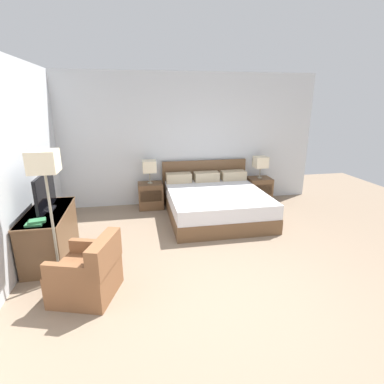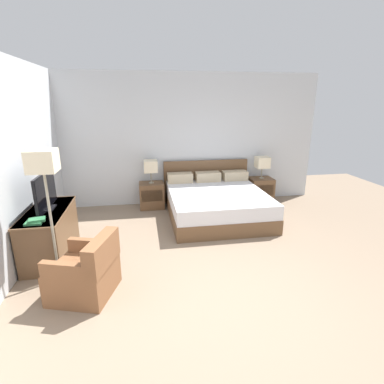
{
  "view_description": "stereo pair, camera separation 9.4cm",
  "coord_description": "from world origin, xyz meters",
  "px_view_note": "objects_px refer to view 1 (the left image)",
  "views": [
    {
      "loc": [
        -0.93,
        -2.78,
        2.26
      ],
      "look_at": [
        -0.01,
        2.09,
        0.75
      ],
      "focal_mm": 28.0,
      "sensor_mm": 36.0,
      "label": 1
    },
    {
      "loc": [
        -0.84,
        -2.79,
        2.26
      ],
      "look_at": [
        -0.01,
        2.09,
        0.75
      ],
      "focal_mm": 28.0,
      "sensor_mm": 36.0,
      "label": 2
    }
  ],
  "objects_px": {
    "nightstand_left": "(151,196)",
    "nightstand_right": "(259,189)",
    "table_lamp_left": "(149,167)",
    "tv": "(45,193)",
    "book_red_cover": "(35,223)",
    "bed": "(215,202)",
    "floor_lamp": "(45,173)",
    "dresser": "(50,234)",
    "table_lamp_right": "(261,162)",
    "armchair_by_window": "(88,274)",
    "book_blue_cover": "(37,221)"
  },
  "relations": [
    {
      "from": "nightstand_left",
      "to": "nightstand_right",
      "type": "xyz_separation_m",
      "value": [
        2.51,
        0.0,
        0.0
      ]
    },
    {
      "from": "table_lamp_left",
      "to": "tv",
      "type": "height_order",
      "value": "tv"
    },
    {
      "from": "nightstand_left",
      "to": "book_red_cover",
      "type": "xyz_separation_m",
      "value": [
        -1.6,
        -2.41,
        0.47
      ]
    },
    {
      "from": "bed",
      "to": "floor_lamp",
      "type": "relative_size",
      "value": 1.22
    },
    {
      "from": "bed",
      "to": "floor_lamp",
      "type": "bearing_deg",
      "value": -144.37
    },
    {
      "from": "nightstand_right",
      "to": "dresser",
      "type": "relative_size",
      "value": 0.42
    },
    {
      "from": "bed",
      "to": "floor_lamp",
      "type": "distance_m",
      "value": 3.38
    },
    {
      "from": "tv",
      "to": "nightstand_right",
      "type": "bearing_deg",
      "value": 24.55
    },
    {
      "from": "tv",
      "to": "book_red_cover",
      "type": "bearing_deg",
      "value": -92.24
    },
    {
      "from": "floor_lamp",
      "to": "nightstand_left",
      "type": "bearing_deg",
      "value": 62.97
    },
    {
      "from": "table_lamp_right",
      "to": "book_red_cover",
      "type": "relative_size",
      "value": 2.4
    },
    {
      "from": "armchair_by_window",
      "to": "book_red_cover",
      "type": "bearing_deg",
      "value": 139.91
    },
    {
      "from": "bed",
      "to": "tv",
      "type": "bearing_deg",
      "value": -158.51
    },
    {
      "from": "nightstand_left",
      "to": "dresser",
      "type": "bearing_deg",
      "value": -129.42
    },
    {
      "from": "table_lamp_right",
      "to": "dresser",
      "type": "xyz_separation_m",
      "value": [
        -4.09,
        -1.92,
        -0.55
      ]
    },
    {
      "from": "dresser",
      "to": "table_lamp_left",
      "type": "bearing_deg",
      "value": 50.6
    },
    {
      "from": "nightstand_left",
      "to": "table_lamp_left",
      "type": "distance_m",
      "value": 0.65
    },
    {
      "from": "dresser",
      "to": "armchair_by_window",
      "type": "distance_m",
      "value": 1.27
    },
    {
      "from": "nightstand_left",
      "to": "floor_lamp",
      "type": "height_order",
      "value": "floor_lamp"
    },
    {
      "from": "book_red_cover",
      "to": "floor_lamp",
      "type": "bearing_deg",
      "value": -36.42
    },
    {
      "from": "nightstand_right",
      "to": "table_lamp_left",
      "type": "distance_m",
      "value": 2.59
    },
    {
      "from": "book_red_cover",
      "to": "floor_lamp",
      "type": "distance_m",
      "value": 0.77
    },
    {
      "from": "armchair_by_window",
      "to": "bed",
      "type": "bearing_deg",
      "value": 46.08
    },
    {
      "from": "book_red_cover",
      "to": "table_lamp_right",
      "type": "bearing_deg",
      "value": 30.38
    },
    {
      "from": "bed",
      "to": "table_lamp_right",
      "type": "relative_size",
      "value": 4.22
    },
    {
      "from": "table_lamp_left",
      "to": "book_blue_cover",
      "type": "height_order",
      "value": "table_lamp_left"
    },
    {
      "from": "table_lamp_left",
      "to": "armchair_by_window",
      "type": "height_order",
      "value": "table_lamp_left"
    },
    {
      "from": "dresser",
      "to": "book_blue_cover",
      "type": "xyz_separation_m",
      "value": [
        0.02,
        -0.49,
        0.4
      ]
    },
    {
      "from": "nightstand_left",
      "to": "book_red_cover",
      "type": "distance_m",
      "value": 2.93
    },
    {
      "from": "tv",
      "to": "floor_lamp",
      "type": "height_order",
      "value": "floor_lamp"
    },
    {
      "from": "nightstand_right",
      "to": "tv",
      "type": "distance_m",
      "value": 4.55
    },
    {
      "from": "dresser",
      "to": "book_red_cover",
      "type": "relative_size",
      "value": 6.38
    },
    {
      "from": "floor_lamp",
      "to": "tv",
      "type": "bearing_deg",
      "value": 108.55
    },
    {
      "from": "floor_lamp",
      "to": "table_lamp_left",
      "type": "bearing_deg",
      "value": 62.98
    },
    {
      "from": "tv",
      "to": "book_blue_cover",
      "type": "height_order",
      "value": "tv"
    },
    {
      "from": "dresser",
      "to": "armchair_by_window",
      "type": "height_order",
      "value": "armchair_by_window"
    },
    {
      "from": "table_lamp_left",
      "to": "armchair_by_window",
      "type": "relative_size",
      "value": 0.57
    },
    {
      "from": "table_lamp_right",
      "to": "book_red_cover",
      "type": "height_order",
      "value": "table_lamp_right"
    },
    {
      "from": "table_lamp_right",
      "to": "tv",
      "type": "height_order",
      "value": "tv"
    },
    {
      "from": "nightstand_left",
      "to": "table_lamp_right",
      "type": "height_order",
      "value": "table_lamp_right"
    },
    {
      "from": "book_blue_cover",
      "to": "tv",
      "type": "bearing_deg",
      "value": 91.49
    },
    {
      "from": "tv",
      "to": "table_lamp_right",
      "type": "bearing_deg",
      "value": 24.57
    },
    {
      "from": "armchair_by_window",
      "to": "table_lamp_left",
      "type": "bearing_deg",
      "value": 73.23
    },
    {
      "from": "nightstand_left",
      "to": "armchair_by_window",
      "type": "relative_size",
      "value": 0.64
    },
    {
      "from": "table_lamp_left",
      "to": "table_lamp_right",
      "type": "xyz_separation_m",
      "value": [
        2.51,
        0.0,
        0.0
      ]
    },
    {
      "from": "floor_lamp",
      "to": "armchair_by_window",
      "type": "bearing_deg",
      "value": -42.22
    },
    {
      "from": "dresser",
      "to": "book_red_cover",
      "type": "distance_m",
      "value": 0.61
    },
    {
      "from": "nightstand_right",
      "to": "table_lamp_left",
      "type": "xyz_separation_m",
      "value": [
        -2.51,
        0.0,
        0.65
      ]
    },
    {
      "from": "bed",
      "to": "dresser",
      "type": "relative_size",
      "value": 1.59
    },
    {
      "from": "dresser",
      "to": "book_blue_cover",
      "type": "distance_m",
      "value": 0.63
    }
  ]
}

